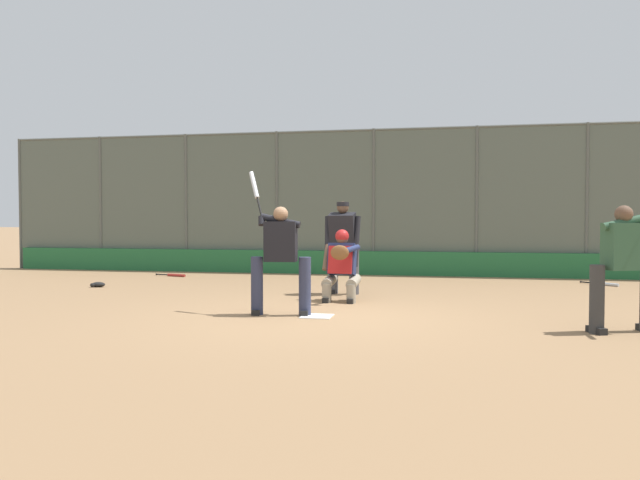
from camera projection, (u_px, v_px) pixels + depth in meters
ground_plane at (317, 317)px, 8.81m from camera, size 160.00×160.00×0.00m
home_plate_marker at (317, 316)px, 8.81m from camera, size 0.43×0.43×0.01m
backstop_fence at (374, 198)px, 15.40m from camera, size 19.89×0.08×3.60m
padding_wall at (373, 263)px, 15.35m from camera, size 19.42×0.18×0.58m
bleachers_beyond at (398, 250)px, 17.81m from camera, size 13.87×2.50×1.48m
batter_at_plate at (280, 256)px, 8.94m from camera, size 1.03×0.57×2.10m
catcher_behind_plate at (341, 264)px, 10.41m from camera, size 0.64×0.75×1.21m
umpire_home at (343, 244)px, 11.41m from camera, size 0.69×0.45×1.70m
batter_on_deck at (624, 263)px, 7.55m from camera, size 1.12×0.57×2.13m
spare_bat_near_backstop at (604, 284)px, 12.90m from camera, size 0.65×0.62×0.07m
spare_bat_by_padding at (174, 275)px, 14.91m from camera, size 0.87×0.29×0.07m
fielding_glove_on_dirt at (98, 285)px, 12.61m from camera, size 0.28×0.21×0.10m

